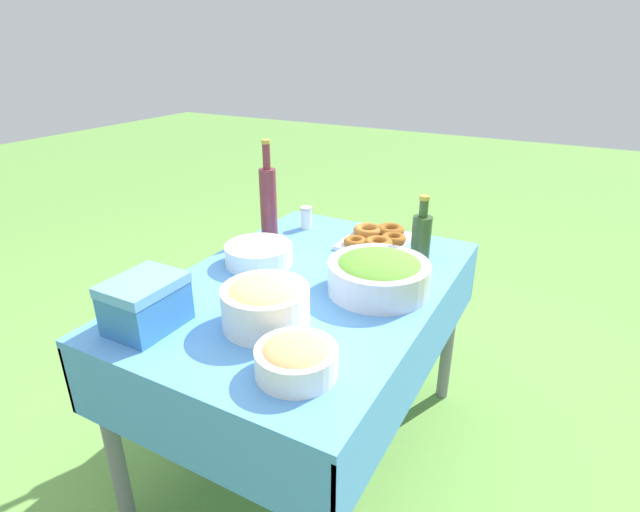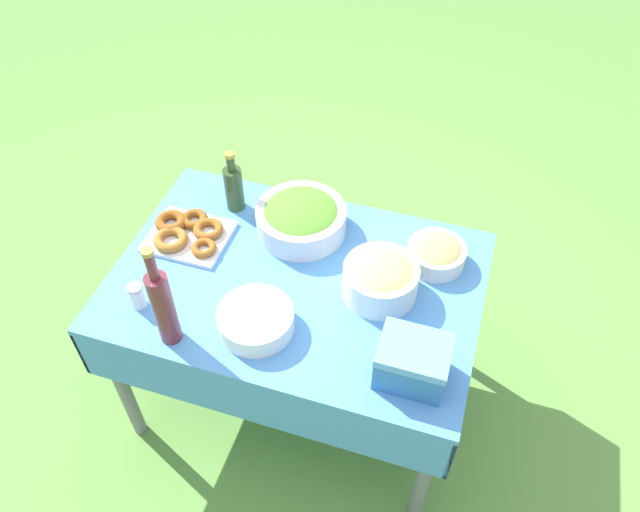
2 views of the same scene
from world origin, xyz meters
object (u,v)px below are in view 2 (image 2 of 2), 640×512
Objects in this scene: pasta_bowl at (381,278)px; wine_bottle at (163,306)px; bread_bowl at (436,253)px; plate_stack at (256,320)px; olive_oil_bottle at (234,187)px; cooler_box at (413,362)px; salad_bowl at (301,218)px; donut_platter at (187,233)px.

wine_bottle is (-0.57, -0.37, 0.08)m from pasta_bowl.
wine_bottle is 1.95× the size of bread_bowl.
olive_oil_bottle is (-0.28, 0.50, 0.06)m from plate_stack.
plate_stack is 0.96× the size of olive_oil_bottle.
plate_stack is at bearing 176.97° from cooler_box.
plate_stack is (-0.33, -0.26, -0.04)m from pasta_bowl.
salad_bowl is 0.70m from cooler_box.
olive_oil_bottle is 0.64× the size of wine_bottle.
pasta_bowl is (0.34, -0.20, 0.01)m from salad_bowl.
salad_bowl is at bearing 179.06° from bread_bowl.
pasta_bowl is 1.23× the size of bread_bowl.
cooler_box is (0.78, -0.53, -0.02)m from olive_oil_bottle.
donut_platter is (-0.38, -0.16, -0.04)m from salad_bowl.
bread_bowl is (0.49, -0.01, -0.02)m from salad_bowl.
donut_platter is at bearing 159.83° from cooler_box.
salad_bowl is 1.61× the size of bread_bowl.
olive_oil_bottle is 0.77m from bread_bowl.
bread_bowl is (0.72, 0.56, -0.11)m from wine_bottle.
donut_platter is at bearing 176.85° from pasta_bowl.
salad_bowl is 1.34× the size of plate_stack.
bread_bowl is at bearing 91.83° from cooler_box.
cooler_box is at bearing -34.06° from olive_oil_bottle.
donut_platter is at bearing -116.45° from olive_oil_bottle.
salad_bowl is at bearing 149.83° from pasta_bowl.
plate_stack is at bearing -89.18° from salad_bowl.
pasta_bowl is 0.24m from bread_bowl.
olive_oil_bottle reaches higher than pasta_bowl.
cooler_box is at bearing -20.17° from donut_platter.
pasta_bowl is 0.69m from wine_bottle.
donut_platter is (-0.72, 0.04, -0.05)m from pasta_bowl.
wine_bottle is at bearing -173.21° from cooler_box.
cooler_box is at bearing -59.80° from pasta_bowl.
donut_platter is at bearing -170.19° from bread_bowl.
donut_platter is at bearing -157.26° from salad_bowl.
bread_bowl is at bearing -4.02° from olive_oil_bottle.
pasta_bowl is 0.33m from cooler_box.
donut_platter is 0.88m from bread_bowl.
wine_bottle is at bearing -112.12° from salad_bowl.
plate_stack is at bearing -60.65° from olive_oil_bottle.
wine_bottle reaches higher than olive_oil_bottle.
cooler_box is at bearing -88.17° from bread_bowl.
olive_oil_bottle is 0.62m from wine_bottle.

